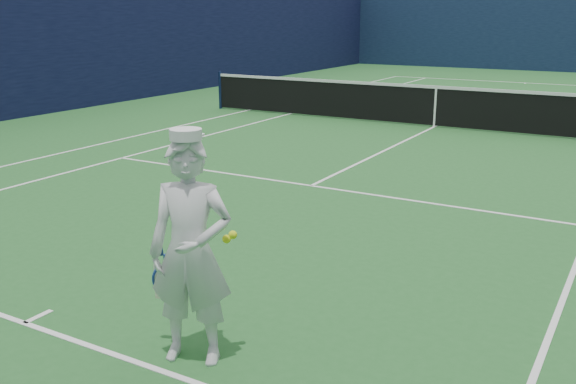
# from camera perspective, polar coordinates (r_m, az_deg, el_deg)

# --- Properties ---
(ground) EXTENTS (80.00, 80.00, 0.00)m
(ground) POSITION_cam_1_polar(r_m,az_deg,el_deg) (16.14, 12.85, 5.64)
(ground) COLOR #246028
(ground) RESTS_ON ground
(court_markings) EXTENTS (11.03, 23.83, 0.01)m
(court_markings) POSITION_cam_1_polar(r_m,az_deg,el_deg) (16.14, 12.85, 5.66)
(court_markings) COLOR white
(court_markings) RESTS_ON ground
(windscreen_fence) EXTENTS (20.12, 36.12, 4.00)m
(windscreen_fence) POSITION_cam_1_polar(r_m,az_deg,el_deg) (15.93, 13.29, 12.74)
(windscreen_fence) COLOR #101D3B
(windscreen_fence) RESTS_ON ground
(tennis_net) EXTENTS (12.88, 0.09, 1.07)m
(tennis_net) POSITION_cam_1_polar(r_m,az_deg,el_deg) (16.06, 12.97, 7.59)
(tennis_net) COLOR #141E4C
(tennis_net) RESTS_ON ground
(tennis_player) EXTENTS (0.87, 0.64, 1.87)m
(tennis_player) POSITION_cam_1_polar(r_m,az_deg,el_deg) (5.01, -8.64, -5.27)
(tennis_player) COLOR silver
(tennis_player) RESTS_ON ground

